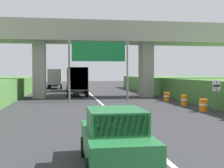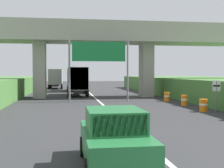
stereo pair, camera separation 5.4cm
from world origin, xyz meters
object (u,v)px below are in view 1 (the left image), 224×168
speed_limit_sign (216,91)px  construction_barrel_3 (184,100)px  truck_white (55,78)px  truck_black (74,78)px  truck_yellow (77,80)px  construction_barrel_2 (203,105)px  car_green (115,138)px  overhead_highway_sign (99,56)px  construction_barrel_4 (167,97)px

speed_limit_sign → construction_barrel_3: size_ratio=2.48×
speed_limit_sign → truck_white: bearing=109.8°
truck_black → truck_yellow: bearing=-89.5°
speed_limit_sign → construction_barrel_2: (-0.84, 0.27, -1.02)m
speed_limit_sign → car_green: speed_limit_sign is taller
speed_limit_sign → truck_black: size_ratio=0.31×
truck_black → construction_barrel_2: bearing=-72.2°
truck_yellow → truck_black: same height
speed_limit_sign → truck_white: truck_white is taller
speed_limit_sign → construction_barrel_3: 4.37m
overhead_highway_sign → truck_yellow: size_ratio=0.81×
car_green → construction_barrel_2: bearing=54.6°
truck_black → construction_barrel_2: truck_black is taller
truck_white → truck_black: bearing=-68.3°
construction_barrel_3 → construction_barrel_2: bearing=-92.5°
overhead_highway_sign → car_green: bearing=-94.7°
truck_yellow → speed_limit_sign: bearing=-61.3°
car_green → construction_barrel_2: 14.25m
truck_yellow → construction_barrel_2: bearing=-63.2°
construction_barrel_4 → speed_limit_sign: bearing=-83.8°
overhead_highway_sign → truck_yellow: bearing=103.5°
truck_white → construction_barrel_3: 32.75m
speed_limit_sign → truck_white: 36.89m
speed_limit_sign → truck_black: (-9.32, 26.67, 0.46)m
speed_limit_sign → construction_barrel_4: 8.24m
truck_yellow → construction_barrel_3: truck_yellow is taller
truck_yellow → construction_barrel_3: (8.57, -12.68, -1.47)m
car_green → construction_barrel_2: car_green is taller
construction_barrel_2 → construction_barrel_3: (0.17, 3.93, 0.00)m
truck_yellow → truck_black: bearing=90.5°
overhead_highway_sign → construction_barrel_4: (6.52, -1.09, -3.95)m
truck_black → construction_barrel_2: (8.48, -26.40, -1.47)m
truck_white → truck_black: size_ratio=1.00×
truck_yellow → car_green: size_ratio=1.78×
overhead_highway_sign → truck_black: size_ratio=0.81×
speed_limit_sign → truck_white: size_ratio=0.31×
truck_black → car_green: size_ratio=1.78×
car_green → construction_barrel_3: (8.42, 15.54, -0.40)m
truck_black → car_green: bearing=-89.7°
truck_yellow → construction_barrel_2: truck_yellow is taller
truck_white → construction_barrel_2: bearing=-71.3°
construction_barrel_3 → construction_barrel_4: (-0.21, 3.93, 0.00)m
truck_black → car_green: truck_black is taller
speed_limit_sign → car_green: 14.55m
truck_black → construction_barrel_3: 24.12m
construction_barrel_4 → construction_barrel_3: bearing=-86.9°
truck_black → construction_barrel_2: size_ratio=8.11×
truck_white → truck_yellow: bearing=-79.6°
overhead_highway_sign → speed_limit_sign: bearing=-51.3°
overhead_highway_sign → construction_barrel_2: 11.78m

